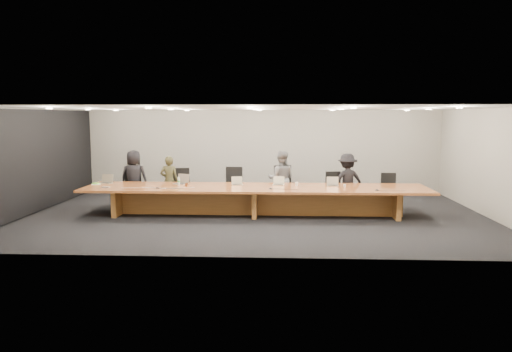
{
  "coord_description": "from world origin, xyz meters",
  "views": [
    {
      "loc": [
        0.68,
        -12.94,
        2.59
      ],
      "look_at": [
        0.0,
        0.3,
        1.0
      ],
      "focal_mm": 35.0,
      "sensor_mm": 36.0,
      "label": 1
    }
  ],
  "objects": [
    {
      "name": "laptop_c",
      "position": [
        -0.5,
        0.34,
        0.86
      ],
      "size": [
        0.33,
        0.27,
        0.23
      ],
      "primitive_type": null,
      "rotation": [
        0.0,
        0.0,
        0.22
      ],
      "color": "#BAAF8E",
      "rests_on": "conference_table"
    },
    {
      "name": "lime_gadget",
      "position": [
        -4.37,
        0.24,
        0.78
      ],
      "size": [
        0.18,
        0.14,
        0.03
      ],
      "primitive_type": "cube",
      "rotation": [
        0.0,
        0.0,
        -0.29
      ],
      "color": "#75D338",
      "rests_on": "notepad"
    },
    {
      "name": "person_b",
      "position": [
        -2.56,
        1.2,
        0.73
      ],
      "size": [
        0.54,
        0.36,
        1.46
      ],
      "primitive_type": "imported",
      "rotation": [
        0.0,
        0.0,
        3.16
      ],
      "color": "#32301B",
      "rests_on": "ground"
    },
    {
      "name": "amber_mug",
      "position": [
        -1.83,
        -0.0,
        0.79
      ],
      "size": [
        0.09,
        0.09,
        0.09
      ],
      "primitive_type": "cylinder",
      "rotation": [
        0.0,
        0.0,
        -0.31
      ],
      "color": "#673012",
      "rests_on": "conference_table"
    },
    {
      "name": "person_d",
      "position": [
        2.54,
        1.13,
        0.78
      ],
      "size": [
        1.12,
        0.82,
        1.55
      ],
      "primitive_type": "imported",
      "rotation": [
        0.0,
        0.0,
        3.4
      ],
      "color": "black",
      "rests_on": "ground"
    },
    {
      "name": "mic_right",
      "position": [
        3.06,
        -0.5,
        0.77
      ],
      "size": [
        0.14,
        0.14,
        0.03
      ],
      "primitive_type": "cone",
      "rotation": [
        0.0,
        0.0,
        0.09
      ],
      "color": "black",
      "rests_on": "conference_table"
    },
    {
      "name": "laptop_a",
      "position": [
        -4.16,
        0.42,
        0.88
      ],
      "size": [
        0.36,
        0.29,
        0.26
      ],
      "primitive_type": null,
      "rotation": [
        0.0,
        0.0,
        -0.15
      ],
      "color": "beige",
      "rests_on": "conference_table"
    },
    {
      "name": "mic_left",
      "position": [
        -2.51,
        -0.4,
        0.76
      ],
      "size": [
        0.14,
        0.14,
        0.03
      ],
      "primitive_type": "cone",
      "rotation": [
        0.0,
        0.0,
        0.37
      ],
      "color": "black",
      "rests_on": "conference_table"
    },
    {
      "name": "chair_mid_right",
      "position": [
        0.77,
        1.27,
        0.6
      ],
      "size": [
        0.74,
        0.74,
        1.2
      ],
      "primitive_type": null,
      "rotation": [
        0.0,
        0.0,
        0.24
      ],
      "color": "black",
      "rests_on": "ground"
    },
    {
      "name": "paper_cup_near",
      "position": [
        1.09,
        0.28,
        0.8
      ],
      "size": [
        0.1,
        0.1,
        0.09
      ],
      "primitive_type": "cone",
      "rotation": [
        0.0,
        0.0,
        -0.32
      ],
      "color": "white",
      "rests_on": "conference_table"
    },
    {
      "name": "ground",
      "position": [
        0.0,
        0.0,
        0.0
      ],
      "size": [
        12.0,
        12.0,
        0.0
      ],
      "primitive_type": "plane",
      "color": "black",
      "rests_on": "ground"
    },
    {
      "name": "paper_cup_far",
      "position": [
        2.33,
        0.04,
        0.79
      ],
      "size": [
        0.07,
        0.07,
        0.08
      ],
      "primitive_type": "cone",
      "rotation": [
        0.0,
        0.0,
        0.0
      ],
      "color": "white",
      "rests_on": "conference_table"
    },
    {
      "name": "person_a",
      "position": [
        -3.61,
        1.28,
        0.81
      ],
      "size": [
        0.79,
        0.52,
        1.62
      ],
      "primitive_type": "imported",
      "rotation": [
        0.0,
        0.0,
        3.13
      ],
      "color": "black",
      "rests_on": "ground"
    },
    {
      "name": "mic_center",
      "position": [
        0.41,
        -0.36,
        0.76
      ],
      "size": [
        0.12,
        0.12,
        0.03
      ],
      "primitive_type": "cone",
      "rotation": [
        0.0,
        0.0,
        0.04
      ],
      "color": "black",
      "rests_on": "conference_table"
    },
    {
      "name": "laptop_d",
      "position": [
        0.6,
        0.38,
        0.87
      ],
      "size": [
        0.32,
        0.25,
        0.24
      ],
      "primitive_type": null,
      "rotation": [
        0.0,
        0.0,
        -0.13
      ],
      "color": "beige",
      "rests_on": "conference_table"
    },
    {
      "name": "chair_mid_left",
      "position": [
        -0.71,
        1.18,
        0.58
      ],
      "size": [
        0.63,
        0.63,
        1.16
      ],
      "primitive_type": null,
      "rotation": [
        0.0,
        0.0,
        -0.06
      ],
      "color": "black",
      "rests_on": "ground"
    },
    {
      "name": "chair_right",
      "position": [
        2.21,
        1.17,
        0.52
      ],
      "size": [
        0.62,
        0.62,
        1.04
      ],
      "primitive_type": null,
      "rotation": [
        0.0,
        0.0,
        0.19
      ],
      "color": "black",
      "rests_on": "ground"
    },
    {
      "name": "laptop_e",
      "position": [
        2.05,
        0.28,
        0.87
      ],
      "size": [
        0.32,
        0.24,
        0.24
      ],
      "primitive_type": null,
      "rotation": [
        0.0,
        0.0,
        -0.06
      ],
      "color": "tan",
      "rests_on": "conference_table"
    },
    {
      "name": "chair_far_right",
      "position": [
        3.74,
        1.24,
        0.5
      ],
      "size": [
        0.55,
        0.55,
        1.0
      ],
      "primitive_type": null,
      "rotation": [
        0.0,
        0.0,
        -0.08
      ],
      "color": "black",
      "rests_on": "ground"
    },
    {
      "name": "notepad",
      "position": [
        -4.35,
        0.22,
        0.76
      ],
      "size": [
        0.29,
        0.26,
        0.01
      ],
      "primitive_type": "cube",
      "rotation": [
        0.0,
        0.0,
        0.36
      ],
      "color": "silver",
      "rests_on": "conference_table"
    },
    {
      "name": "chair_left",
      "position": [
        -2.2,
        1.18,
        0.56
      ],
      "size": [
        0.66,
        0.66,
        1.12
      ],
      "primitive_type": null,
      "rotation": [
        0.0,
        0.0,
        0.19
      ],
      "color": "black",
      "rests_on": "ground"
    },
    {
      "name": "back_wall",
      "position": [
        0.0,
        4.0,
        1.4
      ],
      "size": [
        12.0,
        0.02,
        2.8
      ],
      "primitive_type": "cube",
      "color": "beige",
      "rests_on": "ground"
    },
    {
      "name": "laptop_b",
      "position": [
        -2.07,
        0.42,
        0.89
      ],
      "size": [
        0.43,
        0.39,
        0.28
      ],
      "primitive_type": null,
      "rotation": [
        0.0,
        0.0,
        -0.43
      ],
      "color": "#C5B096",
      "rests_on": "conference_table"
    },
    {
      "name": "water_bottle",
      "position": [
        -2.08,
        0.2,
        0.85
      ],
      "size": [
        0.08,
        0.08,
        0.21
      ],
      "primitive_type": "cylinder",
      "rotation": [
        0.0,
        0.0,
        0.26
      ],
      "color": "#ADBEB8",
      "rests_on": "conference_table"
    },
    {
      "name": "conference_table",
      "position": [
        0.0,
        0.0,
        0.52
      ],
      "size": [
        9.0,
        1.8,
        0.75
      ],
      "color": "brown",
      "rests_on": "ground"
    },
    {
      "name": "person_c",
      "position": [
        0.68,
        1.27,
        0.8
      ],
      "size": [
        0.83,
        0.67,
        1.61
      ],
      "primitive_type": "imported",
      "rotation": [
        0.0,
        0.0,
        3.07
      ],
      "color": "#5D5E60",
      "rests_on": "ground"
    },
    {
      "name": "av_box",
      "position": [
        -3.86,
        -0.39,
        0.76
      ],
      "size": [
        0.19,
        0.14,
        0.03
      ],
      "primitive_type": "cube",
      "rotation": [
        0.0,
        0.0,
        -0.01
      ],
      "color": "#A5A5A9",
      "rests_on": "conference_table"
    },
    {
      "name": "left_wall_panel",
      "position": [
        -5.94,
        0.0,
        1.37
      ],
      "size": [
        0.08,
        7.84,
        2.74
      ],
      "primitive_type": "cube",
      "color": "black",
      "rests_on": "ground"
    },
    {
      "name": "chair_far_left",
      "position": [
        -3.69,
        1.25,
        0.57
      ],
      "size": [
        0.64,
        0.64,
        1.15
      ],
      "primitive_type": null,
      "rotation": [
        0.0,
        0.0,
        0.1
      ],
      "color": "black",
      "rests_on": "ground"
    }
  ]
}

